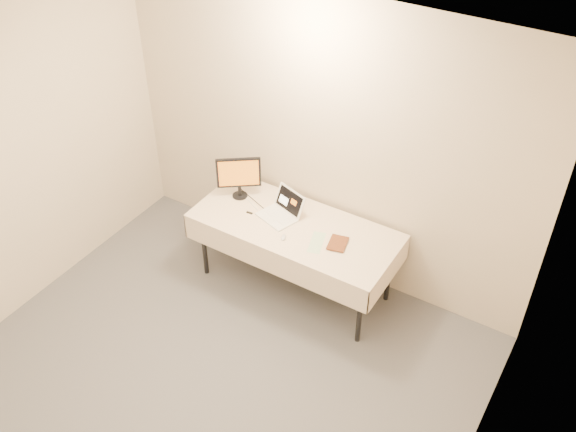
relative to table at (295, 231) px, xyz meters
The scene contains 9 objects.
back_wall 0.81m from the table, 90.00° to the left, with size 4.00×0.10×2.70m, color beige.
table is the anchor object (origin of this frame).
laptop 0.21m from the table, 160.56° to the left, with size 0.41×0.40×0.22m.
monitor 0.74m from the table, behind, with size 0.34×0.26×0.42m.
book 0.41m from the table, ahead, with size 0.15×0.02×0.21m, color #97451B.
alarm_clock 0.44m from the table, 133.07° to the left, with size 0.13×0.08×0.05m.
clicker 0.22m from the table, 86.96° to the right, with size 0.04×0.08×0.02m, color silver.
paper_form 0.31m from the table, 20.16° to the right, with size 0.11×0.28×0.00m, color #B4D7AB.
usb_dongle 0.45m from the table, behind, with size 0.06×0.02×0.01m, color black.
Camera 1 is at (2.26, -1.73, 4.31)m, focal length 40.00 mm.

